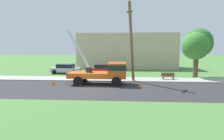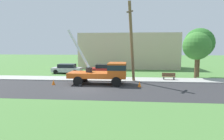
{
  "view_description": "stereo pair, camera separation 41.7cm",
  "coord_description": "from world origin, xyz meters",
  "px_view_note": "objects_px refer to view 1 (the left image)",
  "views": [
    {
      "loc": [
        3.93,
        -18.91,
        4.17
      ],
      "look_at": [
        2.41,
        2.53,
        1.56
      ],
      "focal_mm": 32.27,
      "sensor_mm": 36.0,
      "label": 1
    },
    {
      "loc": [
        4.35,
        -18.88,
        4.17
      ],
      "look_at": [
        2.41,
        2.53,
        1.56
      ],
      "focal_mm": 32.27,
      "sensor_mm": 36.0,
      "label": 2
    }
  ],
  "objects_px": {
    "roadside_tree_far": "(196,46)",
    "park_bench": "(168,76)",
    "parked_sedan_red": "(103,69)",
    "traffic_cone_ahead": "(140,84)",
    "leaning_utility_pole": "(131,42)",
    "traffic_cone_behind": "(53,82)",
    "utility_truck": "(105,71)",
    "roadside_tree_near": "(198,43)",
    "parked_sedan_silver": "(66,69)"
  },
  "relations": [
    {
      "from": "traffic_cone_ahead",
      "to": "roadside_tree_far",
      "type": "xyz_separation_m",
      "value": [
        7.44,
        6.27,
        3.84
      ]
    },
    {
      "from": "park_bench",
      "to": "roadside_tree_far",
      "type": "relative_size",
      "value": 0.27
    },
    {
      "from": "leaning_utility_pole",
      "to": "roadside_tree_near",
      "type": "bearing_deg",
      "value": 28.96
    },
    {
      "from": "leaning_utility_pole",
      "to": "park_bench",
      "type": "height_order",
      "value": "leaning_utility_pole"
    },
    {
      "from": "parked_sedan_silver",
      "to": "park_bench",
      "type": "height_order",
      "value": "parked_sedan_silver"
    },
    {
      "from": "roadside_tree_near",
      "to": "leaning_utility_pole",
      "type": "bearing_deg",
      "value": -151.04
    },
    {
      "from": "leaning_utility_pole",
      "to": "parked_sedan_silver",
      "type": "bearing_deg",
      "value": 143.81
    },
    {
      "from": "traffic_cone_ahead",
      "to": "roadside_tree_far",
      "type": "height_order",
      "value": "roadside_tree_far"
    },
    {
      "from": "leaning_utility_pole",
      "to": "parked_sedan_red",
      "type": "bearing_deg",
      "value": 119.11
    },
    {
      "from": "roadside_tree_near",
      "to": "roadside_tree_far",
      "type": "height_order",
      "value": "roadside_tree_near"
    },
    {
      "from": "leaning_utility_pole",
      "to": "roadside_tree_far",
      "type": "relative_size",
      "value": 1.5
    },
    {
      "from": "traffic_cone_behind",
      "to": "traffic_cone_ahead",
      "type": "bearing_deg",
      "value": -1.84
    },
    {
      "from": "traffic_cone_behind",
      "to": "parked_sedan_silver",
      "type": "height_order",
      "value": "parked_sedan_silver"
    },
    {
      "from": "leaning_utility_pole",
      "to": "parked_sedan_silver",
      "type": "distance_m",
      "value": 12.57
    },
    {
      "from": "traffic_cone_behind",
      "to": "roadside_tree_far",
      "type": "distance_m",
      "value": 18.02
    },
    {
      "from": "parked_sedan_red",
      "to": "roadside_tree_near",
      "type": "relative_size",
      "value": 0.7
    },
    {
      "from": "leaning_utility_pole",
      "to": "roadside_tree_near",
      "type": "relative_size",
      "value": 1.38
    },
    {
      "from": "roadside_tree_far",
      "to": "parked_sedan_red",
      "type": "bearing_deg",
      "value": 165.88
    },
    {
      "from": "roadside_tree_near",
      "to": "parked_sedan_silver",
      "type": "bearing_deg",
      "value": 173.24
    },
    {
      "from": "utility_truck",
      "to": "roadside_tree_near",
      "type": "xyz_separation_m",
      "value": [
        11.62,
        5.92,
        3.08
      ]
    },
    {
      "from": "traffic_cone_behind",
      "to": "leaning_utility_pole",
      "type": "bearing_deg",
      "value": 13.08
    },
    {
      "from": "leaning_utility_pole",
      "to": "roadside_tree_far",
      "type": "xyz_separation_m",
      "value": [
        8.27,
        4.05,
        -0.43
      ]
    },
    {
      "from": "roadside_tree_far",
      "to": "park_bench",
      "type": "bearing_deg",
      "value": -152.51
    },
    {
      "from": "park_bench",
      "to": "roadside_tree_far",
      "type": "bearing_deg",
      "value": 27.49
    },
    {
      "from": "parked_sedan_red",
      "to": "roadside_tree_near",
      "type": "xyz_separation_m",
      "value": [
        12.78,
        -2.25,
        3.77
      ]
    },
    {
      "from": "utility_truck",
      "to": "traffic_cone_ahead",
      "type": "height_order",
      "value": "utility_truck"
    },
    {
      "from": "traffic_cone_ahead",
      "to": "traffic_cone_behind",
      "type": "xyz_separation_m",
      "value": [
        -9.12,
        0.29,
        0.0
      ]
    },
    {
      "from": "leaning_utility_pole",
      "to": "parked_sedan_silver",
      "type": "xyz_separation_m",
      "value": [
        -9.66,
        7.07,
        -3.84
      ]
    },
    {
      "from": "park_bench",
      "to": "roadside_tree_far",
      "type": "distance_m",
      "value": 5.59
    },
    {
      "from": "utility_truck",
      "to": "roadside_tree_far",
      "type": "xyz_separation_m",
      "value": [
        11.08,
        5.09,
        2.72
      ]
    },
    {
      "from": "traffic_cone_ahead",
      "to": "roadside_tree_far",
      "type": "distance_m",
      "value": 10.46
    },
    {
      "from": "traffic_cone_ahead",
      "to": "roadside_tree_near",
      "type": "distance_m",
      "value": 11.48
    },
    {
      "from": "traffic_cone_ahead",
      "to": "park_bench",
      "type": "height_order",
      "value": "park_bench"
    },
    {
      "from": "roadside_tree_far",
      "to": "roadside_tree_near",
      "type": "bearing_deg",
      "value": 56.94
    },
    {
      "from": "leaning_utility_pole",
      "to": "roadside_tree_far",
      "type": "bearing_deg",
      "value": 26.07
    },
    {
      "from": "utility_truck",
      "to": "traffic_cone_behind",
      "type": "distance_m",
      "value": 5.67
    },
    {
      "from": "traffic_cone_behind",
      "to": "utility_truck",
      "type": "bearing_deg",
      "value": 9.15
    },
    {
      "from": "traffic_cone_behind",
      "to": "roadside_tree_far",
      "type": "xyz_separation_m",
      "value": [
        16.56,
        5.97,
        3.84
      ]
    },
    {
      "from": "traffic_cone_behind",
      "to": "roadside_tree_far",
      "type": "height_order",
      "value": "roadside_tree_far"
    },
    {
      "from": "parked_sedan_silver",
      "to": "park_bench",
      "type": "distance_m",
      "value": 15.04
    },
    {
      "from": "leaning_utility_pole",
      "to": "parked_sedan_red",
      "type": "relative_size",
      "value": 1.97
    },
    {
      "from": "parked_sedan_red",
      "to": "traffic_cone_ahead",
      "type": "bearing_deg",
      "value": -62.81
    },
    {
      "from": "traffic_cone_behind",
      "to": "roadside_tree_near",
      "type": "xyz_separation_m",
      "value": [
        17.1,
        6.8,
        4.21
      ]
    },
    {
      "from": "traffic_cone_ahead",
      "to": "parked_sedan_red",
      "type": "distance_m",
      "value": 10.52
    },
    {
      "from": "leaning_utility_pole",
      "to": "traffic_cone_ahead",
      "type": "xyz_separation_m",
      "value": [
        0.83,
        -2.22,
        -4.27
      ]
    },
    {
      "from": "park_bench",
      "to": "parked_sedan_silver",
      "type": "bearing_deg",
      "value": 160.72
    },
    {
      "from": "utility_truck",
      "to": "roadside_tree_near",
      "type": "height_order",
      "value": "roadside_tree_near"
    },
    {
      "from": "leaning_utility_pole",
      "to": "parked_sedan_red",
      "type": "xyz_separation_m",
      "value": [
        -3.97,
        7.13,
        -3.84
      ]
    },
    {
      "from": "leaning_utility_pole",
      "to": "utility_truck",
      "type": "bearing_deg",
      "value": -159.63
    },
    {
      "from": "leaning_utility_pole",
      "to": "traffic_cone_behind",
      "type": "distance_m",
      "value": 9.52
    }
  ]
}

